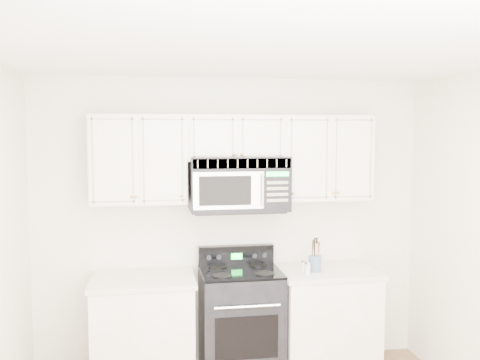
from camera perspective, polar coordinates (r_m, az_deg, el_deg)
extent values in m
cube|color=white|center=(3.12, 4.14, 13.94)|extent=(3.50, 3.50, 0.01)
cube|color=#F5EDCB|center=(4.87, -0.89, -4.61)|extent=(3.50, 0.01, 2.60)
cube|color=beige|center=(4.74, -10.25, -15.77)|extent=(0.82, 0.63, 0.88)
cube|color=silver|center=(4.59, -10.34, -10.40)|extent=(0.86, 0.65, 0.04)
cube|color=beige|center=(4.98, 9.15, -14.71)|extent=(0.82, 0.63, 0.88)
cube|color=silver|center=(4.84, 9.23, -9.58)|extent=(0.86, 0.65, 0.04)
cube|color=black|center=(4.81, 0.07, -15.10)|extent=(0.69, 0.59, 0.92)
cube|color=black|center=(4.54, 0.74, -16.50)|extent=(0.52, 0.01, 0.36)
cylinder|color=silver|center=(4.42, 0.80, -13.36)|extent=(0.54, 0.02, 0.02)
cube|color=black|center=(4.67, 0.07, -9.74)|extent=(0.69, 0.59, 0.02)
cube|color=black|center=(4.89, -0.43, -8.03)|extent=(0.69, 0.08, 0.18)
cube|color=#13FF3C|center=(4.85, -0.35, -8.15)|extent=(0.10, 0.00, 0.05)
cube|color=beige|center=(4.59, -10.77, 2.18)|extent=(0.80, 0.33, 0.75)
cube|color=beige|center=(4.84, 9.05, 2.35)|extent=(0.80, 0.33, 0.75)
cube|color=beige|center=(4.64, -0.59, 4.53)|extent=(0.84, 0.33, 0.39)
sphere|color=gold|center=(4.42, -11.01, -1.76)|extent=(0.03, 0.03, 0.03)
sphere|color=gold|center=(4.43, -6.35, -1.69)|extent=(0.03, 0.03, 0.03)
sphere|color=gold|center=(4.58, 5.72, -1.45)|extent=(0.03, 0.03, 0.03)
sphere|color=gold|center=(4.69, 9.96, -1.36)|extent=(0.03, 0.03, 0.03)
sphere|color=gold|center=(4.45, -0.59, 2.77)|extent=(0.03, 0.03, 0.03)
sphere|color=gold|center=(4.46, 0.17, 2.77)|extent=(0.03, 0.03, 0.03)
cylinder|color=#B91C0A|center=(4.46, -0.31, 2.02)|extent=(0.01, 0.00, 0.12)
sphere|color=gold|center=(4.46, -0.31, 1.20)|extent=(0.04, 0.04, 0.04)
cube|color=black|center=(4.62, -0.17, -0.36)|extent=(0.84, 0.42, 0.46)
cube|color=#9D9582|center=(4.40, 0.27, 1.76)|extent=(0.82, 0.01, 0.08)
cube|color=#ADADAD|center=(4.39, -1.20, -1.14)|extent=(0.59, 0.01, 0.31)
cube|color=black|center=(4.38, -1.58, -1.16)|extent=(0.43, 0.01, 0.24)
cube|color=black|center=(4.47, 4.01, -1.04)|extent=(0.23, 0.01, 0.31)
cube|color=#13FF3C|center=(4.45, 4.04, 0.65)|extent=(0.19, 0.00, 0.04)
cylinder|color=silver|center=(4.41, 2.46, -1.12)|extent=(0.02, 0.02, 0.27)
cylinder|color=#4F5F71|center=(4.74, 8.00, -8.80)|extent=(0.11, 0.11, 0.14)
cylinder|color=#99653F|center=(4.73, 8.36, -7.96)|extent=(0.01, 0.01, 0.23)
cylinder|color=black|center=(4.74, 7.74, -7.82)|extent=(0.01, 0.01, 0.25)
cylinder|color=#99653F|center=(4.69, 7.94, -7.84)|extent=(0.01, 0.01, 0.27)
cylinder|color=black|center=(4.73, 8.35, -7.96)|extent=(0.01, 0.01, 0.23)
cylinder|color=#99653F|center=(4.74, 7.74, -7.82)|extent=(0.01, 0.01, 0.25)
cylinder|color=black|center=(4.69, 7.94, -7.84)|extent=(0.01, 0.01, 0.27)
cylinder|color=silver|center=(4.62, 7.25, -9.42)|extent=(0.04, 0.04, 0.09)
cylinder|color=silver|center=(4.61, 7.25, -8.76)|extent=(0.05, 0.05, 0.02)
cylinder|color=silver|center=(4.68, 6.84, -9.23)|extent=(0.04, 0.04, 0.09)
cylinder|color=silver|center=(4.67, 6.85, -8.59)|extent=(0.05, 0.05, 0.02)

